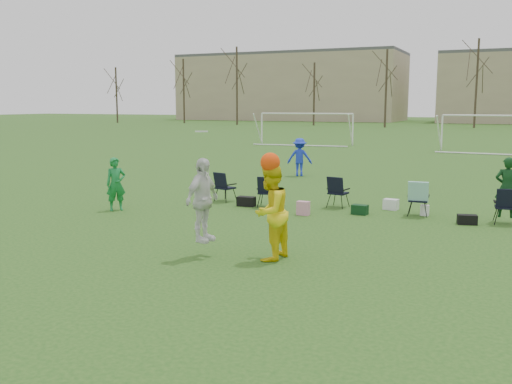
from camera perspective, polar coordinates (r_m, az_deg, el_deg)
The scene contains 8 objects.
ground at distance 10.15m, azimuth -5.66°, elevation -9.48°, with size 260.00×260.00×0.00m, color #214F18.
fielder_green_near at distance 17.54m, azimuth -13.83°, elevation 0.77°, with size 0.58×0.38×1.60m, color #167D36.
fielder_blue at distance 25.27m, azimuth 4.38°, elevation 3.50°, with size 1.08×0.62×1.67m, color #1B33CD.
center_contest at distance 11.67m, azimuth -0.93°, elevation -1.47°, with size 2.05×1.44×2.63m.
sideline_setup at distance 17.07m, azimuth 11.21°, elevation -0.26°, with size 9.14×2.19×1.78m.
goal_left at distance 44.88m, azimuth 5.04°, elevation 7.21°, with size 7.39×0.76×2.46m.
goal_mid at distance 40.36m, azimuth 23.27°, elevation 6.35°, with size 7.40×0.63×2.46m.
tree_line at distance 78.33m, azimuth 21.27°, elevation 9.66°, with size 110.28×3.28×11.40m.
Camera 1 is at (4.85, -8.33, 3.19)m, focal length 40.00 mm.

